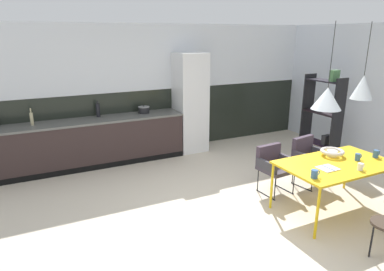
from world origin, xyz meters
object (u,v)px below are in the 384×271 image
Objects in this scene: refrigerator_column at (190,103)px; armchair_head_of_table at (308,154)px; dining_table at (337,166)px; mug_short_terracotta at (358,157)px; armchair_facing_counter at (274,163)px; pendant_lamp_over_table_far at (363,87)px; bottle_oil_tall at (32,118)px; mug_tall_blue at (376,154)px; bottle_vinegar_dark at (98,110)px; open_shelf_unit at (323,114)px; pendant_lamp_over_table_near at (327,98)px; mug_white_ceramic at (361,167)px; fruit_bowl at (332,152)px; cooking_pot at (144,110)px; mug_dark_espresso at (315,174)px; open_book at (328,168)px.

refrigerator_column reaches higher than armchair_head_of_table.
mug_short_terracotta reaches higher than dining_table.
armchair_facing_counter is 1.67m from pendant_lamp_over_table_far.
bottle_oil_tall is (-3.05, 0.05, -0.02)m from refrigerator_column.
bottle_vinegar_dark reaches higher than mug_tall_blue.
open_shelf_unit is 2.75m from pendant_lamp_over_table_near.
mug_white_ceramic is at bearing 68.13° from armchair_head_of_table.
pendant_lamp_over_table_far reaches higher than fruit_bowl.
mug_tall_blue is at bearing -47.54° from bottle_vinegar_dark.
cooking_pot is at bearing 120.26° from mug_short_terracotta.
mug_short_terracotta is 0.90× the size of mug_dark_espresso.
armchair_facing_counter is 2.40× the size of bottle_vinegar_dark.
pendant_lamp_over_table_near is at bearing 89.11° from armchair_facing_counter.
refrigerator_column reaches higher than mug_tall_blue.
mug_short_terracotta is 0.52× the size of cooking_pot.
open_book is (0.10, -0.96, 0.24)m from armchair_facing_counter.
armchair_facing_counter is 0.88m from fruit_bowl.
bottle_oil_tall is 0.28× the size of pendant_lamp_over_table_near.
armchair_head_of_table is 1.64m from open_shelf_unit.
armchair_facing_counter is 2.87m from cooking_pot.
armchair_facing_counter is 5.67× the size of mug_dark_espresso.
dining_table is at bearing 108.55° from armchair_facing_counter.
pendant_lamp_over_table_far is at bearing 124.39° from armchair_facing_counter.
dining_table is 0.90× the size of open_shelf_unit.
fruit_bowl is (-0.17, -0.62, 0.27)m from armchair_head_of_table.
fruit_bowl is at bearing -59.82° from cooking_pot.
mug_short_terracotta is at bearing 175.12° from mug_tall_blue.
mug_dark_espresso reaches higher than fruit_bowl.
armchair_facing_counter is 1.00m from open_book.
mug_tall_blue is at bearing -37.92° from bottle_oil_tall.
bottle_vinegar_dark is at bearing 117.15° from mug_dark_espresso.
mug_short_terracotta reaches higher than armchair_head_of_table.
fruit_bowl is 2.93× the size of mug_white_ceramic.
cooking_pot is at bearing 120.54° from pendant_lamp_over_table_far.
open_shelf_unit is at bearing 48.51° from dining_table.
bottle_oil_tall is (-3.72, 3.35, 0.33)m from dining_table.
fruit_bowl reaches higher than armchair_head_of_table.
pendant_lamp_over_table_far is (0.60, 0.11, 1.02)m from open_book.
refrigerator_column is 2.76× the size of armchair_facing_counter.
mug_white_ceramic is at bearing -78.46° from refrigerator_column.
open_book is at bearing -44.67° from open_shelf_unit.
armchair_facing_counter is 0.75× the size of pendant_lamp_over_table_far.
fruit_bowl is at bearing 121.04° from mug_short_terracotta.
armchair_head_of_table reaches higher than armchair_facing_counter.
armchair_facing_counter is at bearing -64.45° from open_shelf_unit.
open_book is 0.92m from pendant_lamp_over_table_near.
bottle_vinegar_dark is at bearing 175.15° from refrigerator_column.
pendant_lamp_over_table_far is (0.98, 0.26, 0.97)m from mug_dark_espresso.
cooking_pot is at bearing 105.45° from mug_dark_espresso.
mug_dark_espresso is 0.07× the size of open_shelf_unit.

